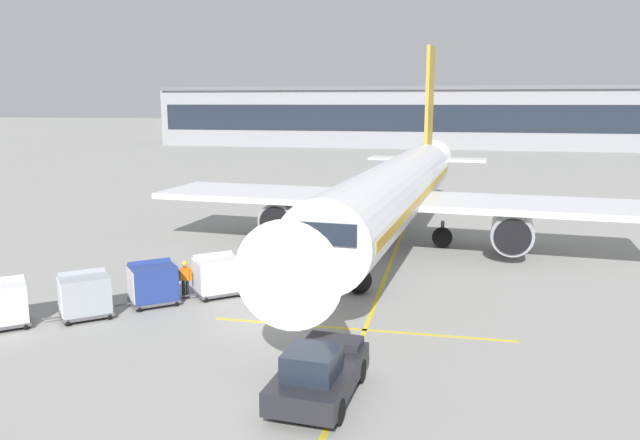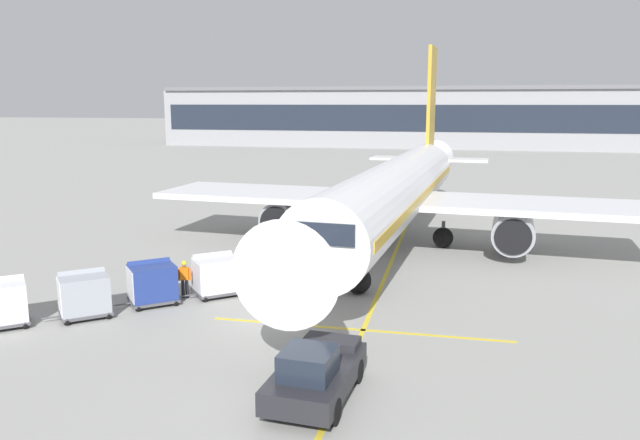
{
  "view_description": "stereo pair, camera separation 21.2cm",
  "coord_description": "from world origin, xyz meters",
  "px_view_note": "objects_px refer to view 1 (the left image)",
  "views": [
    {
      "loc": [
        6.78,
        -22.89,
        8.79
      ],
      "look_at": [
        0.27,
        7.68,
        2.78
      ],
      "focal_mm": 34.45,
      "sensor_mm": 36.0,
      "label": 1
    },
    {
      "loc": [
        6.99,
        -22.85,
        8.79
      ],
      "look_at": [
        0.27,
        7.68,
        2.78
      ],
      "focal_mm": 34.45,
      "sensor_mm": 36.0,
      "label": 2
    }
  ],
  "objects_px": {
    "baggage_cart_third": "(85,294)",
    "baggage_cart_lead": "(217,274)",
    "ground_crew_marshaller": "(297,266)",
    "safety_cone_wingtip": "(270,247)",
    "ground_crew_by_loader": "(185,277)",
    "parked_airplane": "(396,192)",
    "safety_cone_engine_keepout": "(297,253)",
    "belt_loader": "(288,262)",
    "baggage_cart_fourth": "(0,303)",
    "safety_cone_nose_mark": "(294,251)",
    "baggage_cart_second": "(153,283)",
    "pushback_tug": "(319,373)",
    "ground_crew_by_carts": "(240,267)"
  },
  "relations": [
    {
      "from": "baggage_cart_third",
      "to": "baggage_cart_lead",
      "type": "bearing_deg",
      "value": 42.92
    },
    {
      "from": "ground_crew_marshaller",
      "to": "safety_cone_wingtip",
      "type": "distance_m",
      "value": 6.97
    },
    {
      "from": "baggage_cart_third",
      "to": "ground_crew_by_loader",
      "type": "relative_size",
      "value": 1.49
    },
    {
      "from": "parked_airplane",
      "to": "safety_cone_engine_keepout",
      "type": "distance_m",
      "value": 7.24
    },
    {
      "from": "belt_loader",
      "to": "ground_crew_marshaller",
      "type": "relative_size",
      "value": 2.74
    },
    {
      "from": "baggage_cart_third",
      "to": "safety_cone_wingtip",
      "type": "xyz_separation_m",
      "value": [
        4.26,
        12.36,
        -0.67
      ]
    },
    {
      "from": "baggage_cart_fourth",
      "to": "safety_cone_engine_keepout",
      "type": "xyz_separation_m",
      "value": [
        8.77,
        13.1,
        -0.69
      ]
    },
    {
      "from": "parked_airplane",
      "to": "safety_cone_nose_mark",
      "type": "height_order",
      "value": "parked_airplane"
    },
    {
      "from": "baggage_cart_second",
      "to": "baggage_cart_third",
      "type": "relative_size",
      "value": 1.0
    },
    {
      "from": "baggage_cart_second",
      "to": "baggage_cart_third",
      "type": "bearing_deg",
      "value": -132.63
    },
    {
      "from": "parked_airplane",
      "to": "pushback_tug",
      "type": "distance_m",
      "value": 20.41
    },
    {
      "from": "baggage_cart_lead",
      "to": "safety_cone_wingtip",
      "type": "height_order",
      "value": "baggage_cart_lead"
    },
    {
      "from": "pushback_tug",
      "to": "safety_cone_wingtip",
      "type": "xyz_separation_m",
      "value": [
        -6.7,
        17.3,
        -0.5
      ]
    },
    {
      "from": "baggage_cart_lead",
      "to": "safety_cone_nose_mark",
      "type": "bearing_deg",
      "value": 76.94
    },
    {
      "from": "parked_airplane",
      "to": "safety_cone_nose_mark",
      "type": "bearing_deg",
      "value": -144.89
    },
    {
      "from": "belt_loader",
      "to": "ground_crew_by_loader",
      "type": "relative_size",
      "value": 2.74
    },
    {
      "from": "parked_airplane",
      "to": "ground_crew_by_carts",
      "type": "bearing_deg",
      "value": -123.37
    },
    {
      "from": "ground_crew_marshaller",
      "to": "baggage_cart_lead",
      "type": "bearing_deg",
      "value": -145.02
    },
    {
      "from": "baggage_cart_third",
      "to": "baggage_cart_fourth",
      "type": "distance_m",
      "value": 3.12
    },
    {
      "from": "baggage_cart_second",
      "to": "ground_crew_by_carts",
      "type": "bearing_deg",
      "value": 48.36
    },
    {
      "from": "baggage_cart_fourth",
      "to": "safety_cone_engine_keepout",
      "type": "height_order",
      "value": "baggage_cart_fourth"
    },
    {
      "from": "ground_crew_marshaller",
      "to": "safety_cone_wingtip",
      "type": "relative_size",
      "value": 2.6
    },
    {
      "from": "safety_cone_nose_mark",
      "to": "baggage_cart_second",
      "type": "bearing_deg",
      "value": -113.27
    },
    {
      "from": "baggage_cart_third",
      "to": "safety_cone_nose_mark",
      "type": "xyz_separation_m",
      "value": [
        5.99,
        11.5,
        -0.64
      ]
    },
    {
      "from": "baggage_cart_third",
      "to": "safety_cone_nose_mark",
      "type": "distance_m",
      "value": 12.98
    },
    {
      "from": "ground_crew_marshaller",
      "to": "safety_cone_nose_mark",
      "type": "relative_size",
      "value": 2.34
    },
    {
      "from": "parked_airplane",
      "to": "pushback_tug",
      "type": "xyz_separation_m",
      "value": [
        -0.43,
        -20.24,
        -2.62
      ]
    },
    {
      "from": "belt_loader",
      "to": "ground_crew_by_carts",
      "type": "height_order",
      "value": "belt_loader"
    },
    {
      "from": "belt_loader",
      "to": "ground_crew_by_loader",
      "type": "xyz_separation_m",
      "value": [
        -3.78,
        -3.93,
        0.1
      ]
    },
    {
      "from": "pushback_tug",
      "to": "safety_cone_nose_mark",
      "type": "distance_m",
      "value": 17.18
    },
    {
      "from": "baggage_cart_lead",
      "to": "ground_crew_by_loader",
      "type": "height_order",
      "value": "baggage_cart_lead"
    },
    {
      "from": "pushback_tug",
      "to": "baggage_cart_second",
      "type": "bearing_deg",
      "value": 141.83
    },
    {
      "from": "parked_airplane",
      "to": "ground_crew_by_carts",
      "type": "distance_m",
      "value": 12.08
    },
    {
      "from": "parked_airplane",
      "to": "safety_cone_wingtip",
      "type": "distance_m",
      "value": 8.31
    },
    {
      "from": "baggage_cart_fourth",
      "to": "ground_crew_by_carts",
      "type": "distance_m",
      "value": 10.33
    },
    {
      "from": "baggage_cart_third",
      "to": "safety_cone_engine_keepout",
      "type": "distance_m",
      "value": 12.97
    },
    {
      "from": "baggage_cart_lead",
      "to": "pushback_tug",
      "type": "bearing_deg",
      "value": -52.87
    },
    {
      "from": "safety_cone_engine_keepout",
      "to": "safety_cone_nose_mark",
      "type": "height_order",
      "value": "safety_cone_nose_mark"
    },
    {
      "from": "baggage_cart_third",
      "to": "ground_crew_by_carts",
      "type": "height_order",
      "value": "baggage_cart_third"
    },
    {
      "from": "baggage_cart_third",
      "to": "ground_crew_by_carts",
      "type": "distance_m",
      "value": 7.29
    },
    {
      "from": "ground_crew_by_loader",
      "to": "safety_cone_nose_mark",
      "type": "bearing_deg",
      "value": 69.93
    },
    {
      "from": "pushback_tug",
      "to": "safety_cone_wingtip",
      "type": "height_order",
      "value": "pushback_tug"
    },
    {
      "from": "baggage_cart_third",
      "to": "safety_cone_engine_keepout",
      "type": "relative_size",
      "value": 4.1
    },
    {
      "from": "ground_crew_by_loader",
      "to": "baggage_cart_third",
      "type": "bearing_deg",
      "value": -132.42
    },
    {
      "from": "pushback_tug",
      "to": "ground_crew_marshaller",
      "type": "bearing_deg",
      "value": 107.29
    },
    {
      "from": "belt_loader",
      "to": "baggage_cart_fourth",
      "type": "height_order",
      "value": "belt_loader"
    },
    {
      "from": "ground_crew_marshaller",
      "to": "baggage_cart_fourth",
      "type": "bearing_deg",
      "value": -141.81
    },
    {
      "from": "baggage_cart_third",
      "to": "baggage_cart_fourth",
      "type": "xyz_separation_m",
      "value": [
        -2.6,
        -1.72,
        0.0
      ]
    },
    {
      "from": "parked_airplane",
      "to": "safety_cone_nose_mark",
      "type": "distance_m",
      "value": 7.28
    },
    {
      "from": "ground_crew_by_loader",
      "to": "ground_crew_by_carts",
      "type": "height_order",
      "value": "same"
    }
  ]
}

